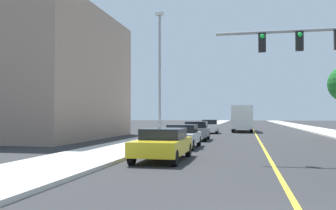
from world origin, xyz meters
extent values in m
plane|color=#2D2D30|center=(0.00, 42.00, 0.00)|extent=(192.00, 192.00, 0.00)
cube|color=beige|center=(-8.11, 42.00, 0.07)|extent=(3.82, 168.00, 0.15)
cube|color=beige|center=(8.11, 42.00, 0.07)|extent=(3.82, 168.00, 0.15)
cube|color=yellow|center=(0.00, 42.00, 0.00)|extent=(0.16, 144.00, 0.01)
cube|color=gray|center=(-20.30, 22.85, 5.39)|extent=(15.14, 15.65, 10.79)
cylinder|color=gray|center=(2.14, 10.68, 5.62)|extent=(8.94, 0.14, 0.14)
cube|color=black|center=(1.24, 10.68, 5.17)|extent=(0.32, 0.24, 0.84)
sphere|color=green|center=(1.24, 10.54, 5.42)|extent=(0.20, 0.20, 0.20)
cube|color=black|center=(-0.32, 10.68, 5.17)|extent=(0.32, 0.24, 0.84)
sphere|color=green|center=(-0.32, 10.54, 5.42)|extent=(0.20, 0.20, 0.20)
cylinder|color=gray|center=(-6.70, 18.18, 4.43)|extent=(0.16, 0.16, 8.55)
cube|color=beige|center=(-6.70, 18.18, 8.85)|extent=(0.56, 0.28, 0.20)
cone|color=#1E6B28|center=(6.85, 29.26, 4.55)|extent=(1.00, 1.68, 1.50)
cube|color=white|center=(-4.89, 34.64, 0.65)|extent=(1.94, 4.07, 0.66)
cube|color=black|center=(-4.89, 34.65, 1.23)|extent=(1.64, 1.88, 0.51)
cylinder|color=black|center=(-4.04, 33.22, 0.32)|extent=(0.24, 0.65, 0.64)
cylinder|color=black|center=(-5.63, 33.16, 0.32)|extent=(0.24, 0.65, 0.64)
cylinder|color=black|center=(-4.16, 36.13, 0.32)|extent=(0.24, 0.65, 0.64)
cylinder|color=black|center=(-5.74, 36.07, 0.32)|extent=(0.24, 0.65, 0.64)
cube|color=gold|center=(-4.60, 9.75, 0.62)|extent=(1.95, 4.51, 0.61)
cube|color=black|center=(-4.60, 9.99, 1.16)|extent=(1.71, 2.27, 0.46)
cylinder|color=black|center=(-3.74, 8.05, 0.32)|extent=(0.22, 0.64, 0.64)
cylinder|color=black|center=(-5.48, 8.05, 0.32)|extent=(0.22, 0.64, 0.64)
cylinder|color=black|center=(-3.73, 11.45, 0.32)|extent=(0.22, 0.64, 0.64)
cylinder|color=black|center=(-5.46, 11.46, 0.32)|extent=(0.22, 0.64, 0.64)
cube|color=slate|center=(-4.83, 22.89, 0.64)|extent=(1.91, 3.90, 0.65)
cube|color=black|center=(-4.83, 22.96, 1.23)|extent=(1.65, 1.74, 0.51)
cylinder|color=black|center=(-3.99, 21.53, 0.32)|extent=(0.23, 0.64, 0.64)
cylinder|color=black|center=(-5.62, 21.49, 0.32)|extent=(0.23, 0.64, 0.64)
cylinder|color=black|center=(-4.04, 24.29, 0.32)|extent=(0.23, 0.64, 0.64)
cylinder|color=black|center=(-5.68, 24.25, 0.32)|extent=(0.23, 0.64, 0.64)
cube|color=#BCBCC1|center=(-4.83, 16.00, 0.62)|extent=(1.91, 4.19, 0.59)
cube|color=black|center=(-4.83, 16.30, 1.16)|extent=(1.67, 1.79, 0.49)
cylinder|color=black|center=(-3.99, 14.45, 0.32)|extent=(0.22, 0.64, 0.64)
cylinder|color=black|center=(-5.68, 14.46, 0.32)|extent=(0.22, 0.64, 0.64)
cylinder|color=black|center=(-3.98, 17.53, 0.32)|extent=(0.22, 0.64, 0.64)
cylinder|color=black|center=(-5.66, 17.54, 0.32)|extent=(0.22, 0.64, 0.64)
cube|color=#1E389E|center=(-1.36, 53.00, 0.63)|extent=(1.94, 3.88, 0.62)
cube|color=black|center=(-1.35, 52.95, 1.19)|extent=(1.63, 1.73, 0.50)
cylinder|color=black|center=(-2.20, 54.32, 0.32)|extent=(0.25, 0.65, 0.64)
cylinder|color=black|center=(-0.63, 54.39, 0.32)|extent=(0.25, 0.65, 0.64)
cylinder|color=black|center=(-2.09, 51.61, 0.32)|extent=(0.25, 0.65, 0.64)
cylinder|color=black|center=(-0.51, 51.68, 0.32)|extent=(0.25, 0.65, 0.64)
cube|color=#194799|center=(-1.38, 42.95, 1.25)|extent=(2.41, 2.47, 1.60)
cube|color=silver|center=(-1.40, 38.56, 1.78)|extent=(2.42, 6.33, 2.65)
cylinder|color=black|center=(-2.43, 42.95, 0.45)|extent=(0.28, 0.90, 0.90)
cylinder|color=black|center=(-0.33, 42.94, 0.45)|extent=(0.28, 0.90, 0.90)
cylinder|color=black|center=(-2.46, 36.98, 0.45)|extent=(0.28, 0.90, 0.90)
cylinder|color=black|center=(-0.36, 36.98, 0.45)|extent=(0.28, 0.90, 0.90)
camera|label=1|loc=(-1.08, -5.92, 1.97)|focal=39.32mm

